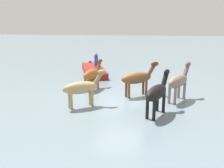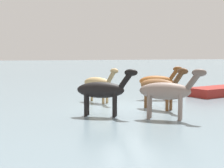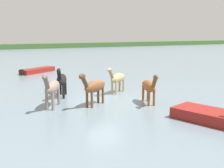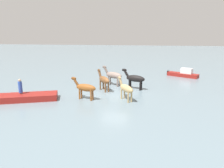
# 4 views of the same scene
# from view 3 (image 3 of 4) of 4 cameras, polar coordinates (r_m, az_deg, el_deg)

# --- Properties ---
(ground_plane) EXTENTS (167.35, 167.35, 0.00)m
(ground_plane) POSITION_cam_3_polar(r_m,az_deg,el_deg) (17.95, -1.91, -3.02)
(ground_plane) COLOR slate
(distant_shoreline) EXTENTS (150.62, 6.00, 2.40)m
(distant_shoreline) POSITION_cam_3_polar(r_m,az_deg,el_deg) (73.86, -20.12, 6.57)
(distant_shoreline) COLOR #3E5C2F
(distant_shoreline) RESTS_ON ground_plane
(horse_dun_straggler) EXTENTS (2.14, 1.73, 1.86)m
(horse_dun_straggler) POSITION_cam_3_polar(r_m,az_deg,el_deg) (19.53, 1.08, 1.16)
(horse_dun_straggler) COLOR tan
(horse_dun_straggler) RESTS_ON ground_plane
(horse_lead) EXTENTS (2.30, 1.83, 1.99)m
(horse_lead) POSITION_cam_3_polar(r_m,az_deg,el_deg) (16.24, -3.56, -0.51)
(horse_lead) COLOR brown
(horse_lead) RESTS_ON ground_plane
(horse_chestnut_trailing) EXTENTS (1.02, 2.42, 1.88)m
(horse_chestnut_trailing) POSITION_cam_3_polar(r_m,az_deg,el_deg) (16.74, 7.37, -0.47)
(horse_chestnut_trailing) COLOR brown
(horse_chestnut_trailing) RESTS_ON ground_plane
(horse_gray_outer) EXTENTS (1.36, 2.53, 2.01)m
(horse_gray_outer) POSITION_cam_3_polar(r_m,az_deg,el_deg) (18.66, -10.00, 0.80)
(horse_gray_outer) COLOR black
(horse_gray_outer) RESTS_ON ground_plane
(horse_rear_stallion) EXTENTS (1.65, 2.50, 2.06)m
(horse_rear_stallion) POSITION_cam_3_polar(r_m,az_deg,el_deg) (16.08, -11.83, -0.70)
(horse_rear_stallion) COLOR gray
(horse_rear_stallion) RESTS_ON ground_plane
(boat_tender_starboard) EXTENTS (3.93, 3.14, 0.72)m
(boat_tender_starboard) POSITION_cam_3_polar(r_m,az_deg,el_deg) (30.34, -14.58, 2.49)
(boat_tender_starboard) COLOR maroon
(boat_tender_starboard) RESTS_ON ground_plane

